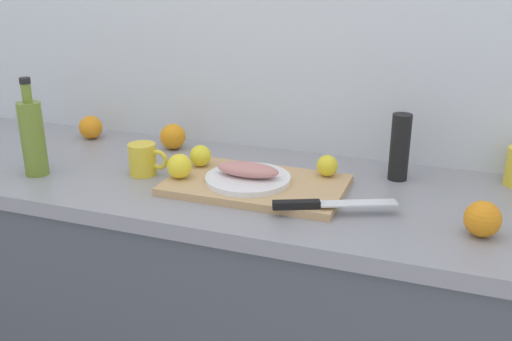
{
  "coord_description": "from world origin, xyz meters",
  "views": [
    {
      "loc": [
        0.61,
        -1.34,
        1.47
      ],
      "look_at": [
        0.14,
        -0.03,
        0.95
      ],
      "focal_mm": 40.72,
      "sensor_mm": 36.0,
      "label": 1
    }
  ],
  "objects_px": {
    "fish_fillet": "(248,170)",
    "cutting_board": "(256,185)",
    "chef_knife": "(319,204)",
    "olive_oil_bottle": "(33,136)",
    "lemon_0": "(180,166)",
    "white_plate": "(248,179)",
    "coffee_mug_1": "(144,159)",
    "orange_0": "(91,127)",
    "pepper_mill": "(400,147)"
  },
  "relations": [
    {
      "from": "cutting_board",
      "to": "olive_oil_bottle",
      "type": "bearing_deg",
      "value": -170.02
    },
    {
      "from": "white_plate",
      "to": "chef_knife",
      "type": "relative_size",
      "value": 0.8
    },
    {
      "from": "cutting_board",
      "to": "lemon_0",
      "type": "relative_size",
      "value": 7.0
    },
    {
      "from": "orange_0",
      "to": "coffee_mug_1",
      "type": "bearing_deg",
      "value": -34.93
    },
    {
      "from": "olive_oil_bottle",
      "to": "cutting_board",
      "type": "bearing_deg",
      "value": 9.98
    },
    {
      "from": "white_plate",
      "to": "fish_fillet",
      "type": "relative_size",
      "value": 1.33
    },
    {
      "from": "olive_oil_bottle",
      "to": "orange_0",
      "type": "height_order",
      "value": "olive_oil_bottle"
    },
    {
      "from": "olive_oil_bottle",
      "to": "orange_0",
      "type": "relative_size",
      "value": 3.54
    },
    {
      "from": "chef_knife",
      "to": "pepper_mill",
      "type": "relative_size",
      "value": 1.54
    },
    {
      "from": "white_plate",
      "to": "pepper_mill",
      "type": "height_order",
      "value": "pepper_mill"
    },
    {
      "from": "coffee_mug_1",
      "to": "lemon_0",
      "type": "bearing_deg",
      "value": -15.93
    },
    {
      "from": "cutting_board",
      "to": "chef_knife",
      "type": "bearing_deg",
      "value": -28.73
    },
    {
      "from": "olive_oil_bottle",
      "to": "lemon_0",
      "type": "bearing_deg",
      "value": 8.66
    },
    {
      "from": "fish_fillet",
      "to": "cutting_board",
      "type": "bearing_deg",
      "value": 24.3
    },
    {
      "from": "chef_knife",
      "to": "cutting_board",
      "type": "bearing_deg",
      "value": 127.88
    },
    {
      "from": "chef_knife",
      "to": "pepper_mill",
      "type": "distance_m",
      "value": 0.34
    },
    {
      "from": "white_plate",
      "to": "olive_oil_bottle",
      "type": "bearing_deg",
      "value": -170.52
    },
    {
      "from": "olive_oil_bottle",
      "to": "coffee_mug_1",
      "type": "distance_m",
      "value": 0.3
    },
    {
      "from": "fish_fillet",
      "to": "lemon_0",
      "type": "bearing_deg",
      "value": -168.65
    },
    {
      "from": "cutting_board",
      "to": "fish_fillet",
      "type": "height_order",
      "value": "fish_fillet"
    },
    {
      "from": "cutting_board",
      "to": "white_plate",
      "type": "relative_size",
      "value": 2.06
    },
    {
      "from": "orange_0",
      "to": "pepper_mill",
      "type": "relative_size",
      "value": 0.42
    },
    {
      "from": "white_plate",
      "to": "lemon_0",
      "type": "bearing_deg",
      "value": -168.65
    },
    {
      "from": "lemon_0",
      "to": "chef_knife",
      "type": "bearing_deg",
      "value": -9.05
    },
    {
      "from": "chef_knife",
      "to": "coffee_mug_1",
      "type": "height_order",
      "value": "coffee_mug_1"
    },
    {
      "from": "chef_knife",
      "to": "orange_0",
      "type": "xyz_separation_m",
      "value": [
        -0.85,
        0.33,
        0.01
      ]
    },
    {
      "from": "lemon_0",
      "to": "fish_fillet",
      "type": "bearing_deg",
      "value": 11.35
    },
    {
      "from": "cutting_board",
      "to": "white_plate",
      "type": "bearing_deg",
      "value": -155.7
    },
    {
      "from": "cutting_board",
      "to": "orange_0",
      "type": "bearing_deg",
      "value": 161.04
    },
    {
      "from": "coffee_mug_1",
      "to": "cutting_board",
      "type": "bearing_deg",
      "value": 1.29
    },
    {
      "from": "coffee_mug_1",
      "to": "pepper_mill",
      "type": "bearing_deg",
      "value": 17.05
    },
    {
      "from": "pepper_mill",
      "to": "olive_oil_bottle",
      "type": "bearing_deg",
      "value": -162.21
    },
    {
      "from": "pepper_mill",
      "to": "coffee_mug_1",
      "type": "bearing_deg",
      "value": -162.95
    },
    {
      "from": "pepper_mill",
      "to": "lemon_0",
      "type": "bearing_deg",
      "value": -155.76
    },
    {
      "from": "pepper_mill",
      "to": "fish_fillet",
      "type": "bearing_deg",
      "value": -150.09
    },
    {
      "from": "cutting_board",
      "to": "pepper_mill",
      "type": "height_order",
      "value": "pepper_mill"
    },
    {
      "from": "cutting_board",
      "to": "fish_fillet",
      "type": "distance_m",
      "value": 0.05
    },
    {
      "from": "olive_oil_bottle",
      "to": "orange_0",
      "type": "xyz_separation_m",
      "value": [
        -0.06,
        0.33,
        -0.07
      ]
    },
    {
      "from": "olive_oil_bottle",
      "to": "orange_0",
      "type": "bearing_deg",
      "value": 99.59
    },
    {
      "from": "olive_oil_bottle",
      "to": "coffee_mug_1",
      "type": "xyz_separation_m",
      "value": [
        0.28,
        0.1,
        -0.06
      ]
    },
    {
      "from": "coffee_mug_1",
      "to": "white_plate",
      "type": "bearing_deg",
      "value": -0.23
    },
    {
      "from": "lemon_0",
      "to": "orange_0",
      "type": "height_order",
      "value": "lemon_0"
    },
    {
      "from": "white_plate",
      "to": "olive_oil_bottle",
      "type": "distance_m",
      "value": 0.6
    },
    {
      "from": "fish_fillet",
      "to": "chef_knife",
      "type": "xyz_separation_m",
      "value": [
        0.21,
        -0.1,
        -0.02
      ]
    },
    {
      "from": "orange_0",
      "to": "chef_knife",
      "type": "bearing_deg",
      "value": -21.3
    },
    {
      "from": "lemon_0",
      "to": "pepper_mill",
      "type": "height_order",
      "value": "pepper_mill"
    },
    {
      "from": "coffee_mug_1",
      "to": "pepper_mill",
      "type": "height_order",
      "value": "pepper_mill"
    },
    {
      "from": "white_plate",
      "to": "coffee_mug_1",
      "type": "height_order",
      "value": "coffee_mug_1"
    },
    {
      "from": "coffee_mug_1",
      "to": "chef_knife",
      "type": "bearing_deg",
      "value": -10.79
    },
    {
      "from": "fish_fillet",
      "to": "pepper_mill",
      "type": "distance_m",
      "value": 0.41
    }
  ]
}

